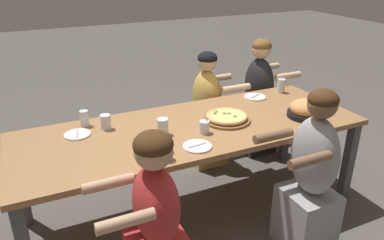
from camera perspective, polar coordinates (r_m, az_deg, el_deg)
ground_plane at (r=3.10m, az=0.00°, el=-13.60°), size 18.00×18.00×0.00m
dining_table at (r=2.74m, az=0.00°, el=-2.27°), size 2.52×0.91×0.75m
pizza_board_main at (r=2.81m, az=5.31°, el=0.39°), size 0.35×0.35×0.05m
skillet_bowl at (r=2.98m, az=16.98°, el=1.50°), size 0.40×0.28×0.14m
empty_plate_a at (r=2.42m, az=0.81°, el=-4.03°), size 0.19×0.19×0.02m
empty_plate_b at (r=2.70m, az=-17.07°, el=-2.12°), size 0.18×0.18×0.02m
empty_plate_c at (r=3.31m, az=9.58°, el=3.48°), size 0.19×0.19×0.02m
cocktail_glass_blue at (r=2.60m, az=1.90°, el=-1.17°), size 0.07×0.07×0.11m
drinking_glass_a at (r=2.72m, az=-13.01°, el=-0.44°), size 0.07×0.07×0.11m
drinking_glass_b at (r=3.47m, az=13.40°, el=5.00°), size 0.07×0.07×0.12m
drinking_glass_c at (r=2.81m, az=-16.06°, el=0.09°), size 0.06×0.06×0.12m
drinking_glass_d at (r=2.58m, az=-4.49°, el=-1.02°), size 0.08×0.08×0.12m
drinking_glass_e at (r=2.36m, az=-4.53°, el=-3.65°), size 0.07×0.07×0.12m
drinking_glass_f at (r=2.27m, az=-4.26°, el=-4.78°), size 0.08×0.08×0.11m
diner_near_midright at (r=2.60m, az=17.61°, el=-8.87°), size 0.51×0.40×1.16m
diner_far_midright at (r=3.56m, az=2.28°, el=0.88°), size 0.51×0.40×1.10m
diner_far_right at (r=3.83m, az=10.01°, el=2.75°), size 0.51×0.40×1.16m
diner_near_midleft at (r=2.14m, az=-5.44°, el=-16.35°), size 0.51×0.40×1.11m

